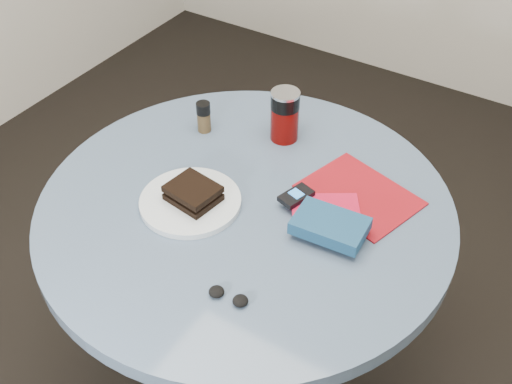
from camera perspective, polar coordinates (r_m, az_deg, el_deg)
The scene contains 11 objects.
ground at distance 2.11m, azimuth -0.72°, elevation -16.26°, with size 4.00×4.00×0.00m, color black.
table at distance 1.65m, azimuth -0.89°, elevation -5.22°, with size 1.00×1.00×0.75m.
plate at distance 1.53m, azimuth -5.85°, elevation -0.87°, with size 0.24×0.24×0.02m, color silver.
sandwich at distance 1.52m, azimuth -5.61°, elevation -0.09°, with size 0.13×0.11×0.04m.
soda_can at distance 1.70m, azimuth 2.57°, elevation 6.82°, with size 0.10×0.10×0.14m.
pepper_grinder at distance 1.75m, azimuth -4.67°, elevation 6.69°, with size 0.05×0.05×0.09m.
magazine at distance 1.57m, azimuth 9.16°, elevation -0.25°, with size 0.26×0.20×0.00m, color maroon.
red_book at distance 1.51m, azimuth 6.21°, elevation -1.62°, with size 0.16×0.11×0.01m, color #B90E2F.
novel at distance 1.44m, azimuth 6.60°, elevation -2.99°, with size 0.16×0.10×0.03m, color navy.
mp3_player at distance 1.52m, azimuth 3.59°, elevation -0.34°, with size 0.07×0.09×0.01m.
headphones at distance 1.33m, azimuth -2.47°, elevation -9.24°, with size 0.09×0.04×0.02m.
Camera 1 is at (0.63, -0.95, 1.78)m, focal length 45.00 mm.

